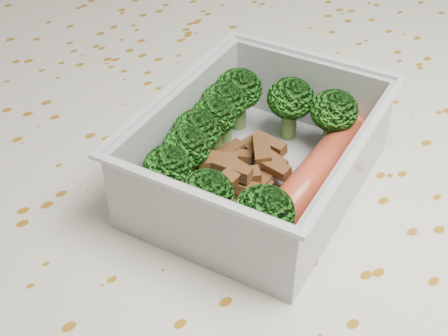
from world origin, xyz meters
TOP-DOWN VIEW (x-y plane):
  - dining_table at (0.00, 0.00)m, footprint 1.40×0.90m
  - tablecloth at (0.00, 0.00)m, footprint 1.46×0.96m
  - lunch_container at (0.02, -0.01)m, footprint 0.24×0.21m
  - broccoli_florets at (0.01, 0.01)m, footprint 0.18×0.16m
  - meat_pile at (0.00, 0.00)m, footprint 0.09×0.08m
  - sausage at (0.04, -0.05)m, footprint 0.17×0.07m

SIDE VIEW (x-z plane):
  - dining_table at x=0.00m, z-range 0.29..1.04m
  - tablecloth at x=0.00m, z-range 0.62..0.81m
  - meat_pile at x=0.00m, z-range 0.76..0.79m
  - sausage at x=0.04m, z-range 0.76..0.79m
  - lunch_container at x=0.02m, z-range 0.75..0.81m
  - broccoli_florets at x=0.01m, z-range 0.77..0.82m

